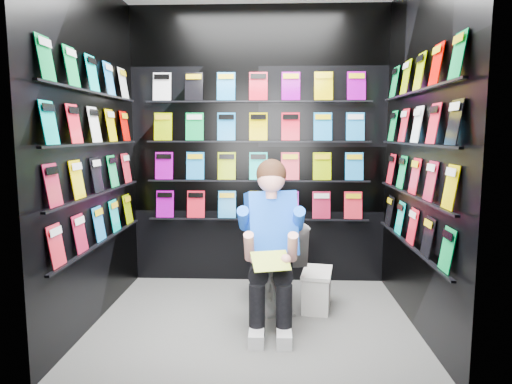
{
  "coord_description": "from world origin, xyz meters",
  "views": [
    {
      "loc": [
        0.16,
        -3.33,
        1.43
      ],
      "look_at": [
        0.01,
        0.15,
        0.98
      ],
      "focal_mm": 32.0,
      "sensor_mm": 36.0,
      "label": 1
    }
  ],
  "objects": [
    {
      "name": "floor",
      "position": [
        0.0,
        0.0,
        0.0
      ],
      "size": [
        2.4,
        2.4,
        0.0
      ],
      "primitive_type": "plane",
      "color": "slate",
      "rests_on": "ground"
    },
    {
      "name": "wall_back",
      "position": [
        0.0,
        1.0,
        1.3
      ],
      "size": [
        2.4,
        0.04,
        2.6
      ],
      "primitive_type": "cube",
      "color": "black",
      "rests_on": "floor"
    },
    {
      "name": "wall_front",
      "position": [
        0.0,
        -1.0,
        1.3
      ],
      "size": [
        2.4,
        0.04,
        2.6
      ],
      "primitive_type": "cube",
      "color": "black",
      "rests_on": "floor"
    },
    {
      "name": "wall_left",
      "position": [
        -1.2,
        0.0,
        1.3
      ],
      "size": [
        0.04,
        2.0,
        2.6
      ],
      "primitive_type": "cube",
      "color": "black",
      "rests_on": "floor"
    },
    {
      "name": "wall_right",
      "position": [
        1.2,
        0.0,
        1.3
      ],
      "size": [
        0.04,
        2.0,
        2.6
      ],
      "primitive_type": "cube",
      "color": "black",
      "rests_on": "floor"
    },
    {
      "name": "comics_back",
      "position": [
        0.0,
        0.97,
        1.31
      ],
      "size": [
        2.1,
        0.06,
        1.37
      ],
      "primitive_type": null,
      "color": "red",
      "rests_on": "wall_back"
    },
    {
      "name": "comics_left",
      "position": [
        -1.17,
        0.0,
        1.31
      ],
      "size": [
        0.06,
        1.7,
        1.37
      ],
      "primitive_type": null,
      "color": "red",
      "rests_on": "wall_left"
    },
    {
      "name": "comics_right",
      "position": [
        1.17,
        0.0,
        1.31
      ],
      "size": [
        0.06,
        1.7,
        1.37
      ],
      "primitive_type": null,
      "color": "red",
      "rests_on": "wall_right"
    },
    {
      "name": "toilet",
      "position": [
        0.13,
        0.36,
        0.37
      ],
      "size": [
        0.6,
        0.83,
        0.73
      ],
      "primitive_type": "imported",
      "rotation": [
        0.0,
        0.0,
        3.41
      ],
      "color": "silver",
      "rests_on": "floor"
    },
    {
      "name": "longbox",
      "position": [
        0.5,
        0.28,
        0.14
      ],
      "size": [
        0.27,
        0.41,
        0.29
      ],
      "primitive_type": "cube",
      "rotation": [
        0.0,
        0.0,
        -0.17
      ],
      "color": "silver",
      "rests_on": "floor"
    },
    {
      "name": "longbox_lid",
      "position": [
        0.5,
        0.28,
        0.3
      ],
      "size": [
        0.29,
        0.44,
        0.03
      ],
      "primitive_type": "cube",
      "rotation": [
        0.0,
        0.0,
        -0.17
      ],
      "color": "silver",
      "rests_on": "longbox"
    },
    {
      "name": "reader",
      "position": [
        0.13,
        -0.02,
        0.75
      ],
      "size": [
        0.66,
        0.82,
        1.32
      ],
      "primitive_type": null,
      "rotation": [
        0.0,
        0.0,
        0.27
      ],
      "color": "blue",
      "rests_on": "toilet"
    },
    {
      "name": "held_comic",
      "position": [
        0.13,
        -0.37,
        0.58
      ],
      "size": [
        0.28,
        0.21,
        0.11
      ],
      "primitive_type": "cube",
      "rotation": [
        -0.96,
        0.0,
        0.27
      ],
      "color": "green",
      "rests_on": "reader"
    }
  ]
}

